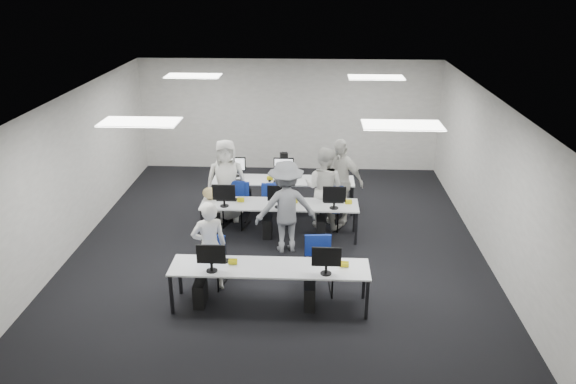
{
  "coord_description": "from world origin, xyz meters",
  "views": [
    {
      "loc": [
        0.67,
        -10.29,
        5.17
      ],
      "look_at": [
        0.17,
        0.17,
        1.0
      ],
      "focal_mm": 35.0,
      "sensor_mm": 36.0,
      "label": 1
    }
  ],
  "objects_px": {
    "chair_7": "(331,210)",
    "student_0": "(209,247)",
    "desk_front": "(270,269)",
    "chair_5": "(238,206)",
    "chair_3": "(277,211)",
    "student_3": "(339,181)",
    "chair_0": "(212,270)",
    "photographer": "(286,207)",
    "chair_1": "(318,275)",
    "chair_2": "(237,212)",
    "desk_mid": "(280,206)",
    "chair_4": "(332,215)",
    "student_2": "(226,181)",
    "chair_6": "(274,208)",
    "student_1": "(324,188)"
  },
  "relations": [
    {
      "from": "desk_front",
      "to": "chair_5",
      "type": "xyz_separation_m",
      "value": [
        -0.98,
        3.46,
        -0.38
      ]
    },
    {
      "from": "student_3",
      "to": "chair_5",
      "type": "bearing_deg",
      "value": -156.94
    },
    {
      "from": "desk_mid",
      "to": "chair_4",
      "type": "xyz_separation_m",
      "value": [
        1.08,
        0.49,
        -0.41
      ]
    },
    {
      "from": "desk_mid",
      "to": "student_2",
      "type": "bearing_deg",
      "value": 146.04
    },
    {
      "from": "chair_5",
      "to": "student_1",
      "type": "bearing_deg",
      "value": -4.02
    },
    {
      "from": "student_1",
      "to": "chair_0",
      "type": "bearing_deg",
      "value": 71.69
    },
    {
      "from": "chair_3",
      "to": "student_2",
      "type": "bearing_deg",
      "value": 161.93
    },
    {
      "from": "student_0",
      "to": "student_1",
      "type": "xyz_separation_m",
      "value": [
        1.96,
        2.68,
        0.06
      ]
    },
    {
      "from": "student_1",
      "to": "photographer",
      "type": "xyz_separation_m",
      "value": [
        -0.74,
        -1.15,
        0.04
      ]
    },
    {
      "from": "student_3",
      "to": "student_0",
      "type": "bearing_deg",
      "value": -103.55
    },
    {
      "from": "chair_0",
      "to": "student_2",
      "type": "bearing_deg",
      "value": 103.81
    },
    {
      "from": "student_3",
      "to": "chair_2",
      "type": "bearing_deg",
      "value": -147.48
    },
    {
      "from": "desk_front",
      "to": "chair_1",
      "type": "relative_size",
      "value": 3.31
    },
    {
      "from": "chair_2",
      "to": "student_2",
      "type": "height_order",
      "value": "student_2"
    },
    {
      "from": "desk_front",
      "to": "chair_4",
      "type": "relative_size",
      "value": 3.71
    },
    {
      "from": "chair_7",
      "to": "student_1",
      "type": "xyz_separation_m",
      "value": [
        -0.17,
        -0.2,
        0.6
      ]
    },
    {
      "from": "chair_7",
      "to": "student_0",
      "type": "xyz_separation_m",
      "value": [
        -2.13,
        -2.88,
        0.54
      ]
    },
    {
      "from": "student_2",
      "to": "chair_0",
      "type": "bearing_deg",
      "value": -96.56
    },
    {
      "from": "desk_mid",
      "to": "photographer",
      "type": "height_order",
      "value": "photographer"
    },
    {
      "from": "chair_1",
      "to": "chair_3",
      "type": "xyz_separation_m",
      "value": [
        -0.89,
        2.76,
        -0.03
      ]
    },
    {
      "from": "chair_6",
      "to": "chair_4",
      "type": "bearing_deg",
      "value": -4.86
    },
    {
      "from": "student_1",
      "to": "student_3",
      "type": "relative_size",
      "value": 0.94
    },
    {
      "from": "chair_0",
      "to": "photographer",
      "type": "bearing_deg",
      "value": 59.09
    },
    {
      "from": "chair_1",
      "to": "chair_2",
      "type": "relative_size",
      "value": 1.03
    },
    {
      "from": "chair_5",
      "to": "student_1",
      "type": "xyz_separation_m",
      "value": [
        1.89,
        -0.31,
        0.58
      ]
    },
    {
      "from": "chair_2",
      "to": "chair_6",
      "type": "bearing_deg",
      "value": 34.54
    },
    {
      "from": "photographer",
      "to": "chair_0",
      "type": "bearing_deg",
      "value": 33.57
    },
    {
      "from": "desk_front",
      "to": "chair_1",
      "type": "xyz_separation_m",
      "value": [
        0.79,
        0.51,
        -0.38
      ]
    },
    {
      "from": "desk_front",
      "to": "chair_7",
      "type": "height_order",
      "value": "chair_7"
    },
    {
      "from": "student_0",
      "to": "student_2",
      "type": "distance_m",
      "value": 2.94
    },
    {
      "from": "chair_1",
      "to": "student_0",
      "type": "relative_size",
      "value": 0.59
    },
    {
      "from": "chair_3",
      "to": "student_3",
      "type": "distance_m",
      "value": 1.48
    },
    {
      "from": "chair_2",
      "to": "student_1",
      "type": "relative_size",
      "value": 0.53
    },
    {
      "from": "chair_0",
      "to": "chair_7",
      "type": "height_order",
      "value": "chair_7"
    },
    {
      "from": "student_2",
      "to": "student_1",
      "type": "bearing_deg",
      "value": -16.25
    },
    {
      "from": "chair_1",
      "to": "desk_mid",
      "type": "bearing_deg",
      "value": 105.97
    },
    {
      "from": "chair_0",
      "to": "chair_6",
      "type": "xyz_separation_m",
      "value": [
        0.89,
        2.74,
        0.02
      ]
    },
    {
      "from": "student_3",
      "to": "photographer",
      "type": "bearing_deg",
      "value": -102.75
    },
    {
      "from": "chair_1",
      "to": "chair_6",
      "type": "bearing_deg",
      "value": 103.91
    },
    {
      "from": "chair_5",
      "to": "student_3",
      "type": "height_order",
      "value": "student_3"
    },
    {
      "from": "desk_mid",
      "to": "student_2",
      "type": "relative_size",
      "value": 1.76
    },
    {
      "from": "desk_front",
      "to": "student_2",
      "type": "distance_m",
      "value": 3.62
    },
    {
      "from": "desk_front",
      "to": "chair_5",
      "type": "relative_size",
      "value": 3.34
    },
    {
      "from": "chair_6",
      "to": "desk_mid",
      "type": "bearing_deg",
      "value": -69.56
    },
    {
      "from": "desk_mid",
      "to": "desk_front",
      "type": "bearing_deg",
      "value": -90.0
    },
    {
      "from": "chair_2",
      "to": "student_3",
      "type": "xyz_separation_m",
      "value": [
        2.18,
        0.32,
        0.64
      ]
    },
    {
      "from": "chair_0",
      "to": "chair_4",
      "type": "distance_m",
      "value": 3.27
    },
    {
      "from": "chair_2",
      "to": "student_3",
      "type": "distance_m",
      "value": 2.3
    },
    {
      "from": "chair_6",
      "to": "student_1",
      "type": "height_order",
      "value": "student_1"
    },
    {
      "from": "desk_front",
      "to": "student_3",
      "type": "distance_m",
      "value": 3.64
    }
  ]
}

